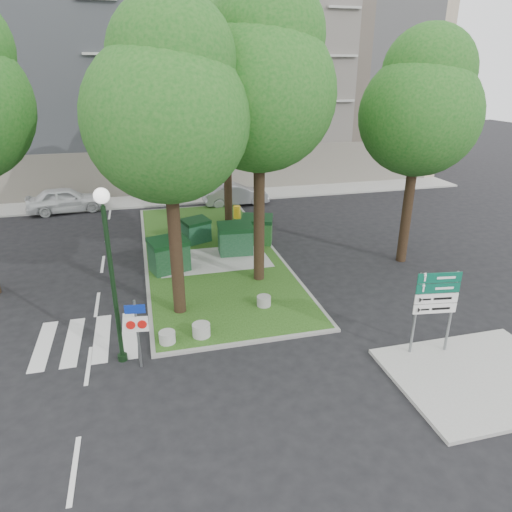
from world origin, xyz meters
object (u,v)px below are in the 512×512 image
object	(u,v)px
tree_median_mid	(169,101)
traffic_sign_pole	(137,325)
bollard_left	(167,337)
tree_median_far	(227,69)
tree_median_near_left	(168,103)
tree_street_right	(422,103)
street_lamp	(110,258)
litter_bin	(237,212)
dumpster_a	(169,255)
dumpster_b	(196,230)
dumpster_d	(257,230)
tree_median_near_right	(261,78)
bollard_right	(264,301)
bollard_mid	(201,330)
dumpster_c	(235,239)
car_silver	(236,194)
car_white	(66,200)
directional_sign	(436,300)

from	to	relation	value
tree_median_mid	traffic_sign_pole	bearing A→B (deg)	-102.13
bollard_left	tree_median_far	bearing A→B (deg)	69.21
tree_median_near_left	tree_street_right	distance (m)	10.80
street_lamp	traffic_sign_pole	bearing A→B (deg)	-42.32
litter_bin	dumpster_a	bearing A→B (deg)	-123.52
tree_street_right	dumpster_b	xyz separation A→B (m)	(-9.05, 4.53, -6.27)
dumpster_b	dumpster_d	size ratio (longest dim) A/B	0.88
traffic_sign_pole	tree_median_near_right	bearing A→B (deg)	52.35
litter_bin	bollard_right	bearing A→B (deg)	-96.97
bollard_mid	litter_bin	bearing A→B (deg)	72.60
dumpster_a	bollard_right	size ratio (longest dim) A/B	3.62
tree_street_right	street_lamp	distance (m)	14.02
tree_median_far	dumpster_d	bearing A→B (deg)	-78.13
dumpster_c	bollard_right	xyz separation A→B (m)	(-0.07, -5.41, -0.53)
tree_median_near_left	tree_median_mid	distance (m)	6.53
bollard_right	bollard_mid	world-z (taller)	bollard_mid
dumpster_b	car_silver	bearing A→B (deg)	38.82
dumpster_b	bollard_right	size ratio (longest dim) A/B	3.07
dumpster_c	bollard_left	distance (m)	7.99
dumpster_d	traffic_sign_pole	world-z (taller)	traffic_sign_pole
dumpster_a	dumpster_b	bearing A→B (deg)	47.29
tree_median_near_right	bollard_right	distance (m)	8.07
tree_median_near_right	dumpster_b	size ratio (longest dim) A/B	7.16
tree_median_mid	tree_median_far	size ratio (longest dim) A/B	0.84
bollard_right	car_white	size ratio (longest dim) A/B	0.11
directional_sign	traffic_sign_pole	bearing A→B (deg)	178.02
tree_median_mid	car_silver	xyz separation A→B (m)	(4.41, 7.18, -6.28)
directional_sign	car_white	distance (m)	23.22
dumpster_d	directional_sign	distance (m)	11.07
tree_median_near_left	street_lamp	bearing A→B (deg)	-129.62
dumpster_d	tree_median_near_right	bearing A→B (deg)	-82.94
tree_street_right	dumpster_c	xyz separation A→B (m)	(-7.45, 2.48, -6.14)
bollard_mid	directional_sign	distance (m)	7.38
bollard_right	car_silver	bearing A→B (deg)	82.19
dumpster_b	litter_bin	size ratio (longest dim) A/B	2.20
directional_sign	car_white	bearing A→B (deg)	131.67
litter_bin	traffic_sign_pole	distance (m)	14.69
tree_median_near_left	dumpster_b	world-z (taller)	tree_median_near_left
tree_median_near_right	litter_bin	xyz separation A→B (m)	(0.80, 8.43, -7.50)
tree_median_near_left	dumpster_c	bearing A→B (deg)	58.52
tree_street_right	dumpster_a	distance (m)	12.35
tree_median_near_left	street_lamp	xyz separation A→B (m)	(-2.09, -2.52, -3.93)
dumpster_d	bollard_left	bearing A→B (deg)	-102.41
dumpster_b	bollard_right	xyz separation A→B (m)	(1.53, -7.46, -0.41)
bollard_mid	dumpster_b	bearing A→B (deg)	83.51
tree_median_near_left	car_silver	distance (m)	15.97
tree_street_right	bollard_mid	size ratio (longest dim) A/B	16.89
car_silver	bollard_left	bearing A→B (deg)	157.24
dumpster_d	litter_bin	distance (m)	4.33
bollard_left	car_white	distance (m)	17.55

